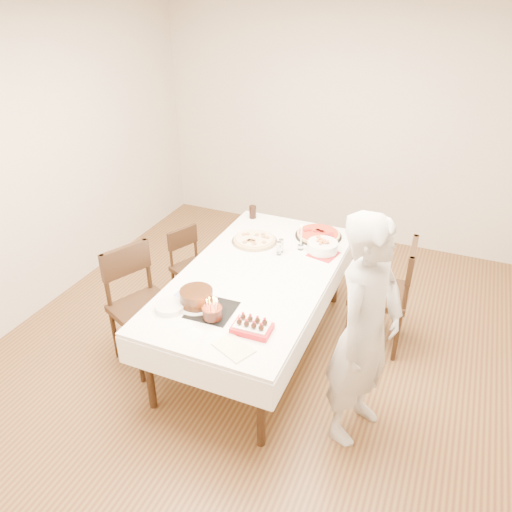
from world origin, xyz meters
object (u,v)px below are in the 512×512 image
at_px(pizza_pepperoni, 318,234).
at_px(strawberry_box, 252,327).
at_px(chair_left_savory, 195,269).
at_px(person, 365,333).
at_px(pasta_bowl, 323,246).
at_px(taper_candle, 301,237).
at_px(layer_cake, 197,297).
at_px(chair_right_savory, 379,293).
at_px(pizza_white, 254,240).
at_px(birthday_cake, 212,309).
at_px(chair_left_dessert, 145,310).
at_px(dining_table, 256,312).
at_px(cola_glass, 253,212).

bearing_deg(pizza_pepperoni, strawberry_box, -90.25).
relative_size(chair_left_savory, person, 0.45).
bearing_deg(pasta_bowl, strawberry_box, -95.54).
bearing_deg(chair_left_savory, taper_candle, -148.69).
bearing_deg(pizza_pepperoni, chair_left_savory, -158.08).
distance_m(taper_candle, layer_cake, 1.17).
distance_m(chair_right_savory, pizza_pepperoni, 0.78).
bearing_deg(pizza_pepperoni, taper_candle, -103.56).
distance_m(chair_left_savory, layer_cake, 1.19).
xyz_separation_m(pizza_white, birthday_cake, (0.18, -1.15, 0.06)).
xyz_separation_m(chair_left_dessert, taper_candle, (0.96, 1.01, 0.37)).
bearing_deg(pasta_bowl, taper_candle, -168.90).
relative_size(pasta_bowl, strawberry_box, 0.99).
bearing_deg(layer_cake, pizza_white, 89.70).
xyz_separation_m(taper_candle, strawberry_box, (0.06, -1.21, -0.09)).
xyz_separation_m(dining_table, taper_candle, (0.20, 0.52, 0.50)).
bearing_deg(pasta_bowl, birthday_cake, -109.38).
relative_size(person, birthday_cake, 11.71).
height_order(chair_left_dessert, pizza_pepperoni, chair_left_dessert).
distance_m(layer_cake, birthday_cake, 0.21).
bearing_deg(pizza_white, pizza_pepperoni, 33.88).
xyz_separation_m(chair_left_dessert, strawberry_box, (1.03, -0.20, 0.28)).
xyz_separation_m(chair_left_savory, pizza_pepperoni, (1.08, 0.43, 0.39)).
distance_m(pizza_pepperoni, pasta_bowl, 0.28).
height_order(chair_left_savory, person, person).
height_order(chair_right_savory, person, person).
distance_m(chair_left_dessert, birthday_cake, 0.81).
bearing_deg(cola_glass, pizza_white, -64.64).
height_order(taper_candle, birthday_cake, taper_candle).
height_order(pizza_pepperoni, layer_cake, layer_cake).
xyz_separation_m(chair_right_savory, chair_left_dessert, (-1.69, -0.97, -0.00)).
distance_m(chair_left_dessert, layer_cake, 0.63).
distance_m(chair_right_savory, layer_cake, 1.59).
relative_size(pasta_bowl, layer_cake, 0.85).
distance_m(dining_table, chair_right_savory, 1.05).
bearing_deg(taper_candle, chair_left_dessert, -133.80).
relative_size(chair_left_dessert, person, 0.59).
xyz_separation_m(dining_table, birthday_cake, (-0.05, -0.66, 0.46)).
bearing_deg(dining_table, person, -27.74).
distance_m(chair_left_savory, pizza_white, 0.71).
distance_m(dining_table, chair_left_dessert, 0.91).
xyz_separation_m(chair_right_savory, taper_candle, (-0.72, 0.03, 0.37)).
height_order(chair_left_savory, strawberry_box, strawberry_box).
bearing_deg(birthday_cake, person, 7.94).
xyz_separation_m(chair_left_dessert, person, (1.75, -0.04, 0.34)).
distance_m(chair_left_savory, cola_glass, 0.79).
relative_size(taper_candle, strawberry_box, 0.94).
relative_size(cola_glass, birthday_cake, 0.88).
xyz_separation_m(chair_left_dessert, pizza_white, (0.54, 0.97, 0.27)).
relative_size(chair_right_savory, cola_glass, 7.97).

